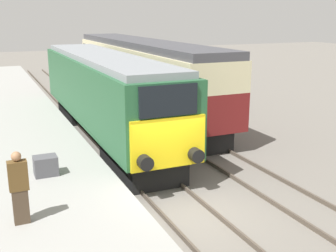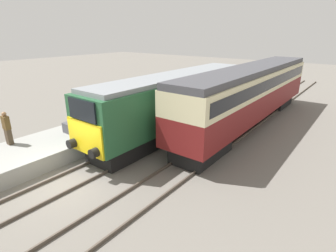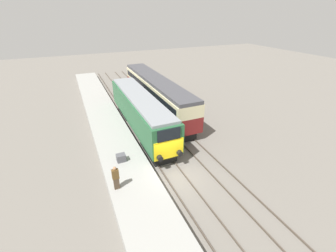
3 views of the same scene
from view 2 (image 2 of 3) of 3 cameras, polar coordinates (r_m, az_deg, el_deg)
The scene contains 8 objects.
ground_plane at distance 12.83m, azimuth -21.44°, elevation -11.59°, with size 120.00×120.00×0.00m, color slate.
platform_left at distance 19.57m, azimuth -6.81°, elevation 1.83°, with size 3.50×50.00×0.82m.
rails_near_track at distance 15.52m, azimuth -5.71°, elevation -4.34°, with size 1.51×60.00×0.14m.
rails_far_track at distance 13.62m, azimuth 4.91°, elevation -7.91°, with size 1.50×60.00×0.14m.
locomotive at distance 17.40m, azimuth 1.99°, elevation 5.77°, with size 2.70×14.88×3.89m.
passenger_carriage at distance 19.46m, azimuth 17.73°, elevation 7.42°, with size 2.75×17.70×4.21m.
person_on_platform at distance 15.86m, azimuth -31.63°, elevation -0.43°, with size 0.44×0.26×1.77m.
luggage_crate at distance 16.36m, azimuth -20.59°, elevation -0.32°, with size 0.70×0.56×0.60m.
Camera 2 is at (9.83, -5.23, 6.37)m, focal length 28.00 mm.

